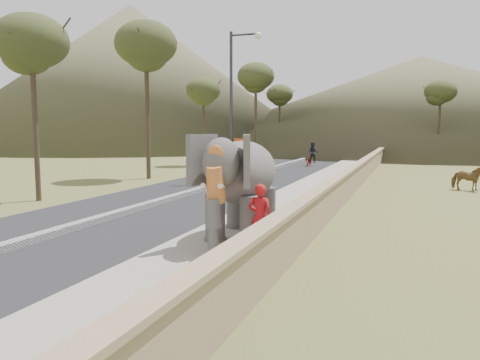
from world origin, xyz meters
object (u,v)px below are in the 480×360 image
(elephant_and_man, at_px, (242,186))
(cow, at_px, (467,178))
(lamppost, at_px, (237,92))
(motorcyclist, at_px, (311,157))

(elephant_and_man, bearing_deg, cow, 62.60)
(lamppost, bearing_deg, elephant_and_man, -68.73)
(cow, distance_m, elephant_and_man, 14.49)
(cow, xyz_separation_m, elephant_and_man, (-6.66, -12.84, 0.86))
(lamppost, distance_m, motorcyclist, 12.89)
(lamppost, relative_size, elephant_and_man, 2.15)
(lamppost, xyz_separation_m, elephant_and_man, (4.71, -12.10, -3.41))
(cow, height_order, elephant_and_man, elephant_and_man)
(cow, height_order, motorcyclist, motorcyclist)
(lamppost, relative_size, cow, 5.67)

